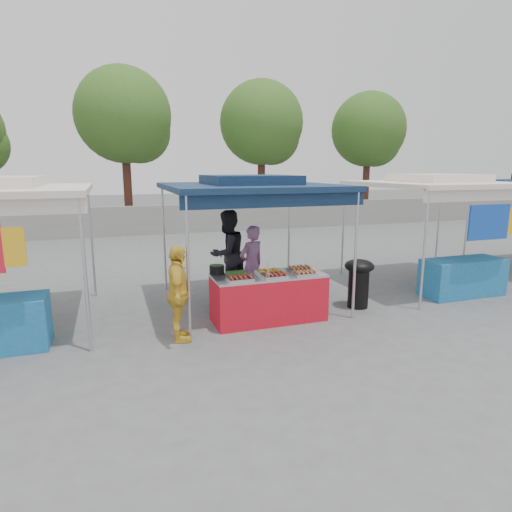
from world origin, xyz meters
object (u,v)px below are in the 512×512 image
object	(u,v)px
vendor_woman	(252,265)
cooking_pot	(217,270)
vendor_table	(269,297)
helper_man	(228,254)
wok_burner	(359,279)
customer_person	(178,294)

from	to	relation	value
vendor_woman	cooking_pot	bearing A→B (deg)	13.29
vendor_table	helper_man	world-z (taller)	helper_man
cooking_pot	wok_burner	xyz separation A→B (m)	(2.79, -0.23, -0.35)
vendor_woman	helper_man	size ratio (longest dim) A/B	0.86
customer_person	helper_man	bearing A→B (deg)	-23.88
helper_man	vendor_table	bearing A→B (deg)	70.21
vendor_table	cooking_pot	xyz separation A→B (m)	(-0.86, 0.36, 0.50)
vendor_table	helper_man	size ratio (longest dim) A/B	1.08
vendor_table	customer_person	world-z (taller)	customer_person
vendor_table	customer_person	xyz separation A→B (m)	(-1.67, -0.42, 0.35)
vendor_table	wok_burner	bearing A→B (deg)	3.70
cooking_pot	helper_man	world-z (taller)	helper_man
cooking_pot	vendor_table	bearing A→B (deg)	-22.61
helper_man	customer_person	xyz separation A→B (m)	(-1.38, -2.13, -0.15)
wok_burner	vendor_woman	bearing A→B (deg)	153.24
vendor_table	cooking_pot	size ratio (longest dim) A/B	7.54
helper_man	customer_person	distance (m)	2.54
cooking_pot	helper_man	bearing A→B (deg)	67.30
customer_person	vendor_woman	bearing A→B (deg)	-40.51
vendor_woman	customer_person	distance (m)	2.22
cooking_pot	customer_person	bearing A→B (deg)	-136.17
vendor_woman	customer_person	world-z (taller)	vendor_woman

